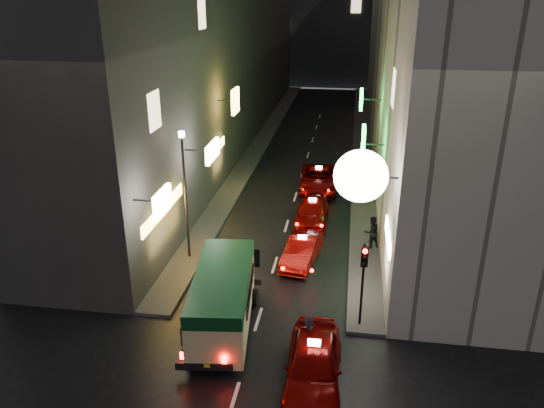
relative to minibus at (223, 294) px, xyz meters
The scene contains 13 objects.
building_left 28.18m from the minibus, 104.49° to the left, with size 7.51×52.00×18.00m.
building_right 28.85m from the minibus, 70.73° to the left, with size 8.29×52.00×18.00m.
sidewalk_left 26.54m from the minibus, 96.61° to the left, with size 1.50×52.00×0.15m, color #42403D.
sidewalk_right 26.92m from the minibus, 78.30° to the left, with size 1.50×52.00×0.15m, color #42403D.
minibus is the anchor object (origin of this frame).
taxi_near 4.50m from the minibus, 34.97° to the right, with size 2.50×5.82×2.00m.
taxi_second 6.36m from the minibus, 67.18° to the left, with size 2.55×4.82×1.63m.
taxi_third 10.94m from the minibus, 76.46° to the left, with size 1.89×4.59×1.63m.
taxi_far 16.02m from the minibus, 80.88° to the left, with size 2.38×5.31×1.83m.
pedestrian_crossing 3.71m from the minibus, 21.55° to the right, with size 0.68×0.44×2.06m, color black.
pedestrian_sidewalk 9.59m from the minibus, 53.09° to the left, with size 0.71×0.44×1.88m, color black.
traffic_light 5.38m from the minibus, ahead, with size 0.26×0.43×3.50m.
lamp_post 6.48m from the minibus, 119.41° to the left, with size 0.28×0.28×6.22m.
Camera 1 is at (3.23, -9.05, 12.37)m, focal length 35.00 mm.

